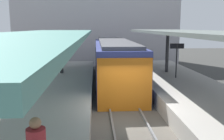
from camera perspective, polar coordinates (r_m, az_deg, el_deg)
name	(u,v)px	position (r m, az deg, el deg)	size (l,w,h in m)	color
ground_plane	(129,127)	(11.11, 3.77, -12.74)	(80.00, 80.00, 0.00)	#383835
platform_left	(38,118)	(11.11, -16.37, -10.37)	(4.40, 28.00, 1.00)	#ADA8A0
platform_right	(215,114)	(12.02, 22.31, -9.17)	(4.40, 28.00, 1.00)	#ADA8A0
track_ballast	(129,125)	(11.07, 3.78, -12.26)	(3.20, 28.00, 0.20)	#59544C
rail_near_side	(112,121)	(10.94, -0.03, -11.55)	(0.08, 28.00, 0.14)	slate
rail_far_side	(145,121)	(11.13, 7.54, -11.28)	(0.08, 28.00, 0.14)	slate
commuter_train	(115,62)	(18.24, 0.62, 1.77)	(2.78, 12.72, 3.10)	#38428C
canopy_left	(41,35)	(11.84, -15.68, 7.59)	(4.18, 21.00, 2.99)	#333335
canopy_right	(206,34)	(12.69, 20.53, 7.66)	(4.18, 21.00, 3.04)	#333335
platform_sign	(177,53)	(16.63, 14.44, 3.80)	(0.90, 0.08, 2.21)	#262628
station_building_backdrop	(97,16)	(30.21, -3.46, 12.04)	(18.00, 6.00, 11.00)	#B7B2B7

